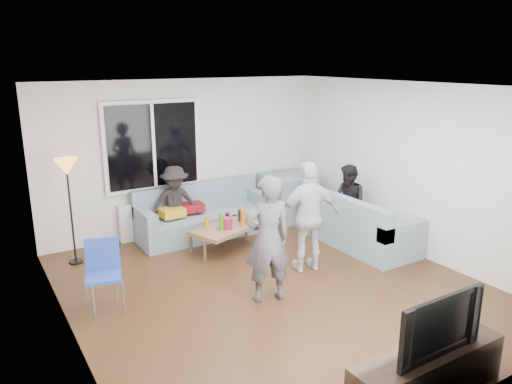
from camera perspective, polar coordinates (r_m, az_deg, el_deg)
floor at (r=6.62m, az=2.01°, el=-11.12°), size 5.00×5.50×0.04m
ceiling at (r=5.94m, az=2.25°, el=12.34°), size 5.00×5.50×0.04m
wall_back at (r=8.53m, az=-8.23°, el=4.16°), size 5.00×0.04×2.60m
wall_front at (r=4.26m, az=23.41°, el=-8.47°), size 5.00×0.04×2.60m
wall_left at (r=5.25m, az=-21.51°, el=-3.83°), size 0.04×5.50×2.60m
wall_right at (r=7.79m, az=17.78°, el=2.52°), size 0.04×5.50×2.60m
window_frame at (r=8.20m, az=-11.93°, el=5.32°), size 1.62×0.06×1.47m
window_glass at (r=8.16m, az=-11.83°, el=5.28°), size 1.50×0.02×1.35m
window_mullion at (r=8.16m, az=-11.81°, el=5.27°), size 0.05×0.03×1.35m
radiator at (r=8.46m, az=-11.38°, el=-3.02°), size 1.30×0.12×0.62m
potted_plant at (r=8.38m, az=-10.02°, el=0.31°), size 0.23×0.20×0.35m
vase at (r=8.27m, az=-12.49°, el=-0.69°), size 0.17×0.17×0.16m
sofa_back_section at (r=8.35m, az=-5.97°, el=-2.22°), size 2.30×0.85×0.85m
sofa_right_section at (r=8.05m, az=11.82°, el=-3.12°), size 2.00×0.85×0.85m
sofa_corner at (r=9.18m, az=3.74°, el=-0.54°), size 0.85×0.85×0.85m
cushion_yellow at (r=8.08m, az=-9.77°, el=-2.33°), size 0.40×0.35×0.14m
cushion_red at (r=8.30m, az=-7.41°, el=-1.76°), size 0.38×0.32×0.13m
coffee_table at (r=7.72m, az=-3.42°, el=-5.41°), size 1.24×0.94×0.40m
pitcher at (r=7.52m, az=-3.39°, el=-3.66°), size 0.17×0.17×0.17m
side_chair at (r=6.14m, az=-17.29°, el=-9.43°), size 0.49×0.49×0.86m
floor_lamp at (r=7.55m, az=-20.70°, el=-2.23°), size 0.32×0.32×1.56m
player_left at (r=5.98m, az=1.37°, el=-5.51°), size 0.65×0.50×1.60m
player_right at (r=6.89m, az=6.19°, el=-2.87°), size 0.98×0.58×1.57m
spectator_right at (r=8.17m, az=10.68°, el=-1.28°), size 0.51×0.64×1.26m
spectator_back at (r=8.12m, az=-9.37°, el=-1.35°), size 0.88×0.61×1.26m
tv_console at (r=4.90m, az=19.25°, el=-19.18°), size 1.60×0.40×0.44m
television at (r=4.64m, az=19.80°, el=-14.01°), size 0.99×0.13×0.57m
bottle_a at (r=7.58m, az=-5.70°, el=-3.47°), size 0.07×0.07×0.19m
bottle_c at (r=7.76m, az=-3.36°, el=-3.05°), size 0.07×0.07×0.17m
bottle_b at (r=7.45m, az=-4.07°, el=-3.48°), size 0.08×0.08×0.26m
bottle_d at (r=7.66m, az=-1.52°, el=-2.95°), size 0.07×0.07×0.26m
bottle_e at (r=7.86m, az=-1.87°, el=-2.71°), size 0.07×0.07×0.19m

